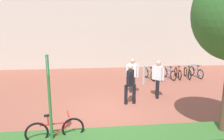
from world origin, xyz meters
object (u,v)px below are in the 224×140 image
object	(u,v)px
bike_at_sign	(55,130)
person_shirt_blue	(158,77)
parking_sign_post	(49,88)
bike_rack_cluster	(173,73)
person_casual_tan	(132,74)
person_suited_navy	(130,82)
bollard_steel	(144,77)

from	to	relation	value
bike_at_sign	person_shirt_blue	bearing A→B (deg)	39.42
person_shirt_blue	parking_sign_post	bearing A→B (deg)	-139.95
bike_rack_cluster	person_shirt_blue	distance (m)	3.95
person_shirt_blue	person_casual_tan	bearing A→B (deg)	146.84
bike_rack_cluster	bike_at_sign	bearing A→B (deg)	-132.93
person_suited_navy	person_casual_tan	bearing A→B (deg)	75.00
bike_at_sign	person_suited_navy	bearing A→B (deg)	44.82
person_suited_navy	person_shirt_blue	bearing A→B (deg)	26.20
parking_sign_post	bike_rack_cluster	bearing A→B (deg)	47.32
parking_sign_post	person_suited_navy	world-z (taller)	parking_sign_post
parking_sign_post	bollard_steel	size ratio (longest dim) A/B	2.86
person_suited_navy	person_casual_tan	size ratio (longest dim) A/B	1.00
bike_at_sign	bollard_steel	bearing A→B (deg)	53.97
bollard_steel	person_casual_tan	distance (m)	1.83
bollard_steel	person_casual_tan	xyz separation A→B (m)	(-0.95, -1.47, 0.53)
bike_at_sign	bike_rack_cluster	bearing A→B (deg)	47.07
bike_rack_cluster	bollard_steel	distance (m)	2.47
parking_sign_post	bollard_steel	bearing A→B (deg)	54.15
bollard_steel	person_casual_tan	world-z (taller)	person_casual_tan
parking_sign_post	bollard_steel	world-z (taller)	parking_sign_post
person_shirt_blue	person_suited_navy	world-z (taller)	same
bollard_steel	person_suited_navy	world-z (taller)	person_suited_navy
bollard_steel	person_casual_tan	bearing A→B (deg)	-122.87
bike_at_sign	person_casual_tan	xyz separation A→B (m)	(3.09, 4.08, 0.63)
parking_sign_post	person_shirt_blue	world-z (taller)	parking_sign_post
parking_sign_post	person_suited_navy	size ratio (longest dim) A/B	1.50
person_shirt_blue	bike_rack_cluster	bearing A→B (deg)	57.60
person_shirt_blue	person_suited_navy	size ratio (longest dim) A/B	1.00
bike_at_sign	person_suited_navy	xyz separation A→B (m)	(2.72, 2.70, 0.63)
bollard_steel	bike_rack_cluster	bearing A→B (deg)	27.54
person_casual_tan	person_shirt_blue	bearing A→B (deg)	-33.16
parking_sign_post	bike_rack_cluster	distance (m)	9.39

